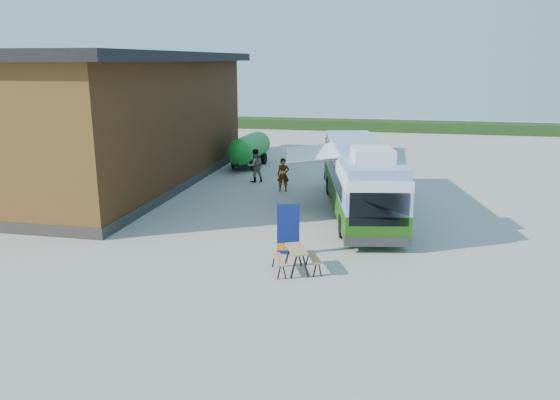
% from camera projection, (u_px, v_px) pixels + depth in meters
% --- Properties ---
extents(ground, '(100.00, 100.00, 0.00)m').
position_uv_depth(ground, '(258.00, 251.00, 20.77)').
color(ground, '#BCB7AD').
rests_on(ground, ground).
extents(barn, '(9.60, 21.20, 7.50)m').
position_uv_depth(barn, '(123.00, 122.00, 31.44)').
color(barn, brown).
rests_on(barn, ground).
extents(hedge, '(40.00, 3.00, 1.00)m').
position_uv_depth(hedge, '(426.00, 127.00, 55.07)').
color(hedge, '#264419').
rests_on(hedge, ground).
extents(bus, '(4.76, 12.20, 3.67)m').
position_uv_depth(bus, '(359.00, 176.00, 25.73)').
color(bus, '#256911').
rests_on(bus, ground).
extents(awning, '(3.43, 4.72, 0.53)m').
position_uv_depth(awning, '(318.00, 155.00, 26.14)').
color(awning, white).
rests_on(awning, ground).
extents(banner, '(0.84, 0.29, 1.96)m').
position_uv_depth(banner, '(288.00, 234.00, 20.24)').
color(banner, navy).
rests_on(banner, ground).
extents(picnic_table, '(1.88, 1.79, 0.85)m').
position_uv_depth(picnic_table, '(296.00, 254.00, 18.63)').
color(picnic_table, tan).
rests_on(picnic_table, ground).
extents(person_a, '(0.74, 0.55, 1.84)m').
position_uv_depth(person_a, '(283.00, 175.00, 30.06)').
color(person_a, '#999999').
rests_on(person_a, ground).
extents(person_b, '(1.22, 1.18, 1.97)m').
position_uv_depth(person_b, '(255.00, 166.00, 32.35)').
color(person_b, '#999999').
rests_on(person_b, ground).
extents(slurry_tanker, '(1.95, 5.85, 2.16)m').
position_uv_depth(slurry_tanker, '(250.00, 149.00, 36.90)').
color(slurry_tanker, '#178223').
rests_on(slurry_tanker, ground).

